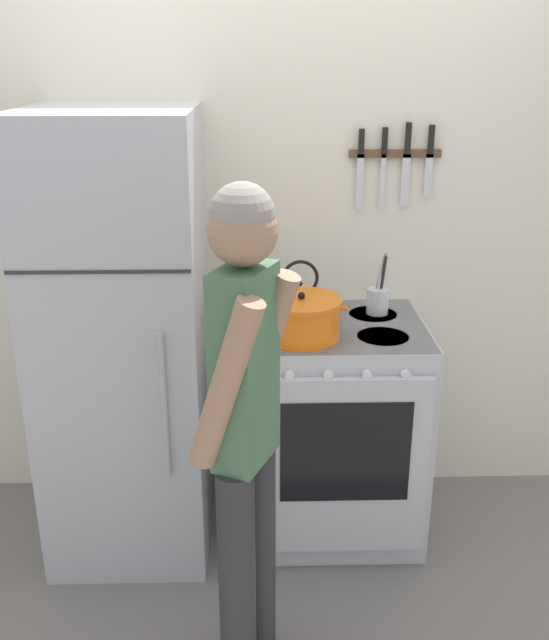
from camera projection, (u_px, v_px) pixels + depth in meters
ground_plane at (264, 479)px, 3.48m from camera, size 14.00×14.00×0.00m
wall_back at (263, 221)px, 3.05m from camera, size 10.00×0.06×2.55m
refrigerator at (125, 340)px, 2.82m from camera, size 0.62×0.74×1.77m
stove_range at (336, 428)px, 3.00m from camera, size 0.71×0.67×0.93m
dutch_oven_pot at (301, 318)px, 2.71m from camera, size 0.35×0.31×0.18m
tea_kettle at (301, 299)px, 2.95m from camera, size 0.25×0.20×0.24m
utensil_jar at (378, 299)px, 2.97m from camera, size 0.09×0.09×0.26m
person at (246, 420)px, 2.11m from camera, size 0.36×0.40×1.64m
wall_knife_strip at (396, 154)px, 2.92m from camera, size 0.38×0.03×0.35m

